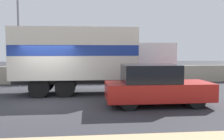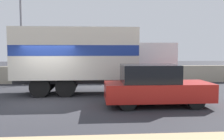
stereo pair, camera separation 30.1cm
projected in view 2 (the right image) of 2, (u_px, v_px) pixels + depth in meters
ground_plane at (44, 103)px, 10.81m from camera, size 80.00×80.00×0.00m
stone_wall_backdrop at (62, 75)px, 17.16m from camera, size 60.00×0.35×1.18m
street_lamp at (21, 20)px, 15.82m from camera, size 0.56×0.28×7.31m
box_truck at (89, 56)px, 13.03m from camera, size 8.14×2.43×3.39m
car_hatchback at (155, 86)px, 10.15m from camera, size 4.29×1.71×1.70m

